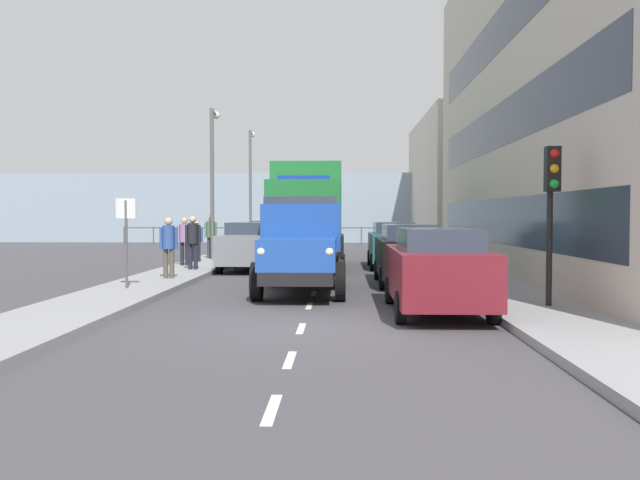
{
  "coord_description": "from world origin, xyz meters",
  "views": [
    {
      "loc": [
        -0.72,
        11.73,
        1.99
      ],
      "look_at": [
        0.1,
        -12.87,
        1.07
      ],
      "focal_mm": 37.82,
      "sensor_mm": 36.0,
      "label": 1
    }
  ],
  "objects_px": {
    "car_red_oppositeside_2": "(282,235)",
    "street_sign": "(126,227)",
    "truck_vintage_blue": "(302,247)",
    "lorry_cargo_green": "(308,213)",
    "car_teal_kerbside_2": "(393,244)",
    "pedestrian_by_lamp": "(196,238)",
    "car_silver_oppositeside_1": "(270,238)",
    "pedestrian_couple_b": "(193,238)",
    "traffic_light_near": "(552,191)",
    "car_grey_oppositeside_0": "(249,245)",
    "lamp_post_promenade": "(213,169)",
    "pedestrian_couple_a": "(169,242)",
    "lamp_post_far": "(251,178)",
    "pedestrian_near_railing": "(184,237)",
    "car_black_kerbside_1": "(409,253)",
    "pedestrian_in_dark_coat": "(211,233)",
    "car_maroon_kerbside_near": "(436,269)"
  },
  "relations": [
    {
      "from": "pedestrian_couple_a",
      "to": "lamp_post_far",
      "type": "height_order",
      "value": "lamp_post_far"
    },
    {
      "from": "car_silver_oppositeside_1",
      "to": "pedestrian_couple_a",
      "type": "relative_size",
      "value": 2.23
    },
    {
      "from": "traffic_light_near",
      "to": "lamp_post_promenade",
      "type": "xyz_separation_m",
      "value": [
        9.54,
        -14.08,
        1.39
      ]
    },
    {
      "from": "pedestrian_by_lamp",
      "to": "street_sign",
      "type": "distance_m",
      "value": 9.63
    },
    {
      "from": "pedestrian_couple_a",
      "to": "lamp_post_far",
      "type": "distance_m",
      "value": 19.39
    },
    {
      "from": "pedestrian_couple_b",
      "to": "pedestrian_near_railing",
      "type": "relative_size",
      "value": 1.03
    },
    {
      "from": "traffic_light_near",
      "to": "street_sign",
      "type": "bearing_deg",
      "value": -17.42
    },
    {
      "from": "car_maroon_kerbside_near",
      "to": "pedestrian_couple_b",
      "type": "bearing_deg",
      "value": -52.05
    },
    {
      "from": "car_teal_kerbside_2",
      "to": "pedestrian_couple_a",
      "type": "distance_m",
      "value": 9.13
    },
    {
      "from": "car_teal_kerbside_2",
      "to": "pedestrian_by_lamp",
      "type": "xyz_separation_m",
      "value": [
        7.63,
        -1.01,
        0.19
      ]
    },
    {
      "from": "lorry_cargo_green",
      "to": "car_red_oppositeside_2",
      "type": "xyz_separation_m",
      "value": [
        2.05,
        -11.57,
        -1.18
      ]
    },
    {
      "from": "car_silver_oppositeside_1",
      "to": "truck_vintage_blue",
      "type": "bearing_deg",
      "value": 99.23
    },
    {
      "from": "car_grey_oppositeside_0",
      "to": "traffic_light_near",
      "type": "bearing_deg",
      "value": 125.88
    },
    {
      "from": "car_black_kerbside_1",
      "to": "pedestrian_couple_a",
      "type": "distance_m",
      "value": 6.93
    },
    {
      "from": "pedestrian_by_lamp",
      "to": "lamp_post_promenade",
      "type": "height_order",
      "value": "lamp_post_promenade"
    },
    {
      "from": "car_black_kerbside_1",
      "to": "pedestrian_near_railing",
      "type": "xyz_separation_m",
      "value": [
        7.64,
        -5.05,
        0.28
      ]
    },
    {
      "from": "car_silver_oppositeside_1",
      "to": "lorry_cargo_green",
      "type": "bearing_deg",
      "value": 109.68
    },
    {
      "from": "car_black_kerbside_1",
      "to": "car_teal_kerbside_2",
      "type": "height_order",
      "value": "same"
    },
    {
      "from": "car_maroon_kerbside_near",
      "to": "car_grey_oppositeside_0",
      "type": "height_order",
      "value": "same"
    },
    {
      "from": "car_silver_oppositeside_1",
      "to": "traffic_light_near",
      "type": "distance_m",
      "value": 19.03
    },
    {
      "from": "lorry_cargo_green",
      "to": "car_teal_kerbside_2",
      "type": "xyz_separation_m",
      "value": [
        -3.19,
        0.08,
        -1.18
      ]
    },
    {
      "from": "car_teal_kerbside_2",
      "to": "car_grey_oppositeside_0",
      "type": "distance_m",
      "value": 5.37
    },
    {
      "from": "truck_vintage_blue",
      "to": "lamp_post_far",
      "type": "distance_m",
      "value": 22.33
    },
    {
      "from": "car_black_kerbside_1",
      "to": "street_sign",
      "type": "height_order",
      "value": "street_sign"
    },
    {
      "from": "traffic_light_near",
      "to": "truck_vintage_blue",
      "type": "bearing_deg",
      "value": -30.74
    },
    {
      "from": "pedestrian_near_railing",
      "to": "lamp_post_far",
      "type": "relative_size",
      "value": 0.26
    },
    {
      "from": "car_grey_oppositeside_0",
      "to": "pedestrian_near_railing",
      "type": "relative_size",
      "value": 2.69
    },
    {
      "from": "car_black_kerbside_1",
      "to": "lamp_post_far",
      "type": "xyz_separation_m",
      "value": [
        7.14,
        -19.24,
        3.21
      ]
    },
    {
      "from": "lorry_cargo_green",
      "to": "lamp_post_promenade",
      "type": "height_order",
      "value": "lamp_post_promenade"
    },
    {
      "from": "pedestrian_couple_b",
      "to": "pedestrian_near_railing",
      "type": "distance_m",
      "value": 1.92
    },
    {
      "from": "pedestrian_couple_a",
      "to": "car_red_oppositeside_2",
      "type": "bearing_deg",
      "value": -95.47
    },
    {
      "from": "traffic_light_near",
      "to": "car_grey_oppositeside_0",
      "type": "bearing_deg",
      "value": -54.12
    },
    {
      "from": "car_red_oppositeside_2",
      "to": "street_sign",
      "type": "distance_m",
      "value": 20.36
    },
    {
      "from": "pedestrian_couple_a",
      "to": "car_silver_oppositeside_1",
      "type": "bearing_deg",
      "value": -98.16
    },
    {
      "from": "lorry_cargo_green",
      "to": "pedestrian_in_dark_coat",
      "type": "xyz_separation_m",
      "value": [
        4.26,
        -2.93,
        -0.85
      ]
    },
    {
      "from": "car_black_kerbside_1",
      "to": "car_grey_oppositeside_0",
      "type": "height_order",
      "value": "same"
    },
    {
      "from": "car_teal_kerbside_2",
      "to": "car_silver_oppositeside_1",
      "type": "relative_size",
      "value": 1.08
    },
    {
      "from": "car_grey_oppositeside_0",
      "to": "pedestrian_couple_a",
      "type": "bearing_deg",
      "value": 70.49
    },
    {
      "from": "pedestrian_by_lamp",
      "to": "pedestrian_in_dark_coat",
      "type": "relative_size",
      "value": 0.88
    },
    {
      "from": "pedestrian_by_lamp",
      "to": "street_sign",
      "type": "height_order",
      "value": "street_sign"
    },
    {
      "from": "car_teal_kerbside_2",
      "to": "pedestrian_couple_b",
      "type": "height_order",
      "value": "pedestrian_couple_b"
    },
    {
      "from": "car_grey_oppositeside_0",
      "to": "street_sign",
      "type": "distance_m",
      "value": 7.72
    },
    {
      "from": "pedestrian_near_railing",
      "to": "pedestrian_in_dark_coat",
      "type": "distance_m",
      "value": 3.98
    },
    {
      "from": "pedestrian_by_lamp",
      "to": "lamp_post_far",
      "type": "height_order",
      "value": "lamp_post_far"
    },
    {
      "from": "truck_vintage_blue",
      "to": "lorry_cargo_green",
      "type": "bearing_deg",
      "value": -88.14
    },
    {
      "from": "truck_vintage_blue",
      "to": "pedestrian_by_lamp",
      "type": "height_order",
      "value": "truck_vintage_blue"
    },
    {
      "from": "truck_vintage_blue",
      "to": "car_black_kerbside_1",
      "type": "distance_m",
      "value": 3.84
    },
    {
      "from": "pedestrian_in_dark_coat",
      "to": "lamp_post_far",
      "type": "height_order",
      "value": "lamp_post_far"
    },
    {
      "from": "truck_vintage_blue",
      "to": "lorry_cargo_green",
      "type": "xyz_separation_m",
      "value": [
        0.28,
        -8.59,
        0.9
      ]
    },
    {
      "from": "pedestrian_couple_b",
      "to": "traffic_light_near",
      "type": "height_order",
      "value": "traffic_light_near"
    }
  ]
}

